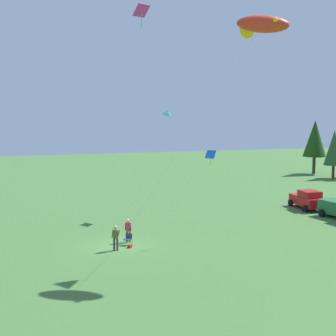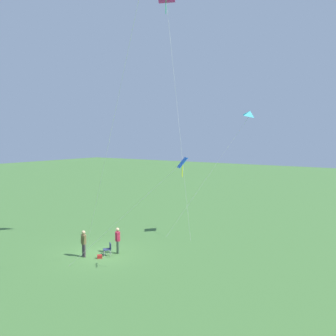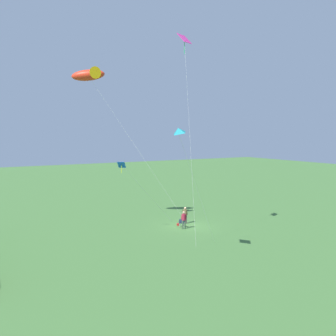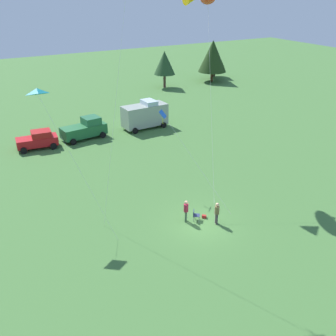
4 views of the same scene
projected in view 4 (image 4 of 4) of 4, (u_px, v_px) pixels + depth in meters
name	position (u px, v px, depth m)	size (l,w,h in m)	color
ground_plane	(201.00, 224.00, 28.75)	(160.00, 160.00, 0.00)	#417035
person_kite_flyer	(217.00, 212.00, 28.41)	(0.44, 0.59, 1.74)	#3D323A
folding_chair	(195.00, 214.00, 29.06)	(0.67, 0.67, 0.82)	#232D4F
person_spectator	(186.00, 209.00, 28.68)	(0.49, 0.51, 1.74)	#3C563E
backpack_on_grass	(204.00, 216.00, 29.50)	(0.32, 0.22, 0.22)	maroon
car_red_sedan	(38.00, 140.00, 41.61)	(4.36, 2.55, 1.89)	red
truck_green_flatbed	(85.00, 129.00, 44.23)	(5.22, 2.93, 2.34)	#226334
van_motorhome_grey	(145.00, 115.00, 47.19)	(5.51, 2.84, 3.34)	#99A295
treeline_distant	(58.00, 68.00, 57.53)	(63.82, 7.72, 8.52)	#44351E
kite_diamond_blue	(165.00, 118.00, 31.58)	(2.68, 7.13, 6.72)	blue
kite_delta_teal	(37.00, 92.00, 26.04)	(3.55, 5.99, 9.80)	teal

